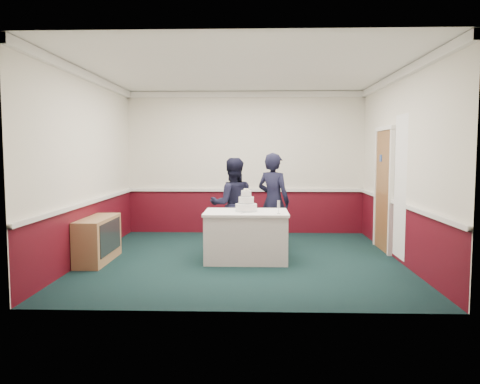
{
  "coord_description": "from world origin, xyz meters",
  "views": [
    {
      "loc": [
        0.2,
        -7.44,
        1.73
      ],
      "look_at": [
        -0.04,
        -0.1,
        1.1
      ],
      "focal_mm": 35.0,
      "sensor_mm": 36.0,
      "label": 1
    }
  ],
  "objects_px": {
    "cake_table": "(246,236)",
    "wedding_cake": "(246,204)",
    "sideboard": "(98,240)",
    "person_woman": "(273,201)",
    "cake_knife": "(244,213)",
    "person_man": "(232,205)",
    "champagne_flute": "(279,205)"
  },
  "relations": [
    {
      "from": "sideboard",
      "to": "cake_knife",
      "type": "distance_m",
      "value": 2.35
    },
    {
      "from": "wedding_cake",
      "to": "champagne_flute",
      "type": "relative_size",
      "value": 1.78
    },
    {
      "from": "sideboard",
      "to": "person_man",
      "type": "xyz_separation_m",
      "value": [
        2.09,
        0.89,
        0.46
      ]
    },
    {
      "from": "person_man",
      "to": "person_woman",
      "type": "distance_m",
      "value": 0.74
    },
    {
      "from": "wedding_cake",
      "to": "person_woman",
      "type": "xyz_separation_m",
      "value": [
        0.47,
        0.92,
        -0.04
      ]
    },
    {
      "from": "cake_knife",
      "to": "person_woman",
      "type": "xyz_separation_m",
      "value": [
        0.5,
        1.12,
        0.07
      ]
    },
    {
      "from": "cake_table",
      "to": "cake_knife",
      "type": "height_order",
      "value": "cake_knife"
    },
    {
      "from": "cake_table",
      "to": "cake_knife",
      "type": "distance_m",
      "value": 0.44
    },
    {
      "from": "cake_knife",
      "to": "champagne_flute",
      "type": "distance_m",
      "value": 0.55
    },
    {
      "from": "sideboard",
      "to": "person_woman",
      "type": "distance_m",
      "value": 3.05
    },
    {
      "from": "champagne_flute",
      "to": "person_man",
      "type": "distance_m",
      "value": 1.27
    },
    {
      "from": "cake_knife",
      "to": "person_woman",
      "type": "bearing_deg",
      "value": 90.63
    },
    {
      "from": "cake_table",
      "to": "wedding_cake",
      "type": "xyz_separation_m",
      "value": [
        -0.0,
        0.0,
        0.5
      ]
    },
    {
      "from": "wedding_cake",
      "to": "cake_knife",
      "type": "relative_size",
      "value": 1.65
    },
    {
      "from": "champagne_flute",
      "to": "person_man",
      "type": "relative_size",
      "value": 0.13
    },
    {
      "from": "person_woman",
      "to": "sideboard",
      "type": "bearing_deg",
      "value": 54.72
    },
    {
      "from": "cake_table",
      "to": "cake_knife",
      "type": "relative_size",
      "value": 6.0
    },
    {
      "from": "wedding_cake",
      "to": "person_man",
      "type": "distance_m",
      "value": 0.78
    },
    {
      "from": "sideboard",
      "to": "cake_knife",
      "type": "xyz_separation_m",
      "value": [
        2.31,
        -0.04,
        0.44
      ]
    },
    {
      "from": "cake_knife",
      "to": "person_man",
      "type": "distance_m",
      "value": 0.96
    },
    {
      "from": "champagne_flute",
      "to": "person_man",
      "type": "height_order",
      "value": "person_man"
    },
    {
      "from": "wedding_cake",
      "to": "person_woman",
      "type": "height_order",
      "value": "person_woman"
    },
    {
      "from": "champagne_flute",
      "to": "person_man",
      "type": "bearing_deg",
      "value": 126.58
    },
    {
      "from": "sideboard",
      "to": "person_woman",
      "type": "height_order",
      "value": "person_woman"
    },
    {
      "from": "person_man",
      "to": "person_woman",
      "type": "height_order",
      "value": "person_woman"
    },
    {
      "from": "champagne_flute",
      "to": "person_woman",
      "type": "distance_m",
      "value": 1.2
    },
    {
      "from": "sideboard",
      "to": "person_woman",
      "type": "bearing_deg",
      "value": 20.89
    },
    {
      "from": "cake_table",
      "to": "wedding_cake",
      "type": "relative_size",
      "value": 3.63
    },
    {
      "from": "wedding_cake",
      "to": "person_man",
      "type": "bearing_deg",
      "value": 108.99
    },
    {
      "from": "cake_knife",
      "to": "person_man",
      "type": "height_order",
      "value": "person_man"
    },
    {
      "from": "wedding_cake",
      "to": "cake_knife",
      "type": "xyz_separation_m",
      "value": [
        -0.03,
        -0.2,
        -0.11
      ]
    },
    {
      "from": "wedding_cake",
      "to": "person_woman",
      "type": "bearing_deg",
      "value": 63.01
    }
  ]
}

